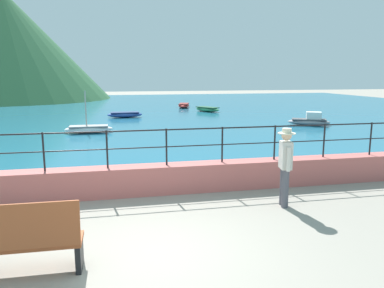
{
  "coord_description": "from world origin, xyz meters",
  "views": [
    {
      "loc": [
        -0.58,
        -5.75,
        2.89
      ],
      "look_at": [
        1.45,
        3.7,
        1.1
      ],
      "focal_mm": 35.28,
      "sensor_mm": 36.0,
      "label": 1
    }
  ],
  "objects": [
    {
      "name": "person_walking",
      "position": [
        3.1,
        1.66,
        0.98
      ],
      "size": [
        0.38,
        0.56,
        1.75
      ],
      "color": "#4C4C56",
      "rests_on": "ground"
    },
    {
      "name": "ground_plane",
      "position": [
        0.0,
        0.0,
        0.0
      ],
      "size": [
        120.0,
        120.0,
        0.0
      ],
      "primitive_type": "plane",
      "color": "gray"
    },
    {
      "name": "bench_main",
      "position": [
        -1.92,
        -0.3,
        0.56
      ],
      "size": [
        1.71,
        0.58,
        1.13
      ],
      "color": "#9E4C28",
      "rests_on": "ground"
    },
    {
      "name": "boat_1",
      "position": [
        -1.68,
        13.19,
        0.26
      ],
      "size": [
        2.31,
        0.93,
        2.06
      ],
      "color": "white",
      "rests_on": "lake_water"
    },
    {
      "name": "boat_5",
      "position": [
        6.68,
        22.37,
        0.26
      ],
      "size": [
        1.96,
        2.43,
        0.36
      ],
      "color": "#338C59",
      "rests_on": "lake_water"
    },
    {
      "name": "boat_7",
      "position": [
        0.3,
        19.68,
        0.26
      ],
      "size": [
        2.32,
        0.95,
        0.36
      ],
      "color": "#2D4C9E",
      "rests_on": "lake_water"
    },
    {
      "name": "hill_main",
      "position": [
        -12.22,
        41.7,
        6.22
      ],
      "size": [
        23.4,
        23.4,
        12.44
      ],
      "primitive_type": "cone",
      "color": "#33663D",
      "rests_on": "ground"
    },
    {
      "name": "lake_water",
      "position": [
        0.0,
        25.84,
        0.03
      ],
      "size": [
        64.0,
        44.32,
        0.06
      ],
      "primitive_type": "cube",
      "color": "#236B89",
      "rests_on": "ground"
    },
    {
      "name": "boat_2",
      "position": [
        5.58,
        26.26,
        0.26
      ],
      "size": [
        1.5,
        2.46,
        0.36
      ],
      "color": "red",
      "rests_on": "lake_water"
    },
    {
      "name": "boat_6",
      "position": [
        10.34,
        13.48,
        0.33
      ],
      "size": [
        2.46,
        1.81,
        0.76
      ],
      "color": "gray",
      "rests_on": "lake_water"
    },
    {
      "name": "railing",
      "position": [
        -0.0,
        3.2,
        1.31
      ],
      "size": [
        18.44,
        0.04,
        0.9
      ],
      "color": "black",
      "rests_on": "promenade_wall"
    },
    {
      "name": "promenade_wall",
      "position": [
        0.0,
        3.2,
        0.35
      ],
      "size": [
        20.0,
        0.56,
        0.7
      ],
      "primitive_type": "cube",
      "color": "#BC605B",
      "rests_on": "ground"
    }
  ]
}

